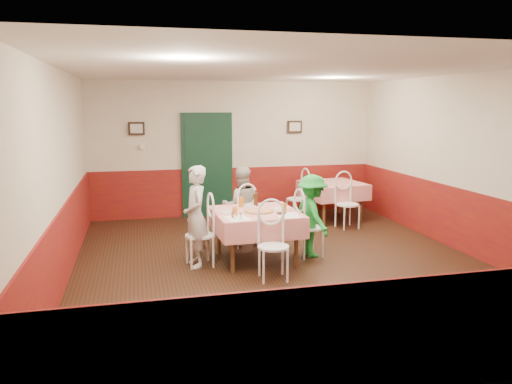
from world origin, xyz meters
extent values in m
plane|color=black|center=(0.00, 0.00, 0.00)|extent=(7.00, 7.00, 0.00)
plane|color=white|center=(0.00, 0.00, 2.80)|extent=(7.00, 7.00, 0.00)
cube|color=beige|center=(0.00, 3.50, 1.40)|extent=(6.00, 0.10, 2.80)
cube|color=beige|center=(0.00, -3.50, 1.40)|extent=(6.00, 0.10, 2.80)
cube|color=beige|center=(-3.00, 0.00, 1.40)|extent=(0.10, 7.00, 2.80)
cube|color=beige|center=(3.00, 0.00, 1.40)|extent=(0.10, 7.00, 2.80)
cube|color=maroon|center=(0.00, 3.48, 0.50)|extent=(6.00, 0.03, 1.00)
cube|color=maroon|center=(0.00, -3.48, 0.50)|extent=(6.00, 0.03, 1.00)
cube|color=maroon|center=(-2.98, 0.00, 0.50)|extent=(0.03, 7.00, 1.00)
cube|color=maroon|center=(2.98, 0.00, 0.50)|extent=(0.03, 7.00, 1.00)
cube|color=black|center=(-0.60, 3.45, 1.05)|extent=(0.96, 0.06, 2.10)
cube|color=black|center=(-2.00, 3.45, 1.85)|extent=(0.32, 0.03, 0.26)
cube|color=black|center=(1.30, 3.45, 1.85)|extent=(0.32, 0.03, 0.26)
cube|color=white|center=(-1.90, 3.45, 1.50)|extent=(0.10, 0.03, 0.10)
cube|color=red|center=(-0.33, 0.23, 0.38)|extent=(1.27, 1.27, 0.77)
cube|color=red|center=(1.84, 2.55, 0.38)|extent=(1.26, 1.26, 0.77)
cylinder|color=#B74723|center=(-0.30, 0.17, 0.77)|extent=(0.42, 0.42, 0.03)
cylinder|color=white|center=(-0.74, 0.22, 0.77)|extent=(0.26, 0.26, 0.01)
cylinder|color=white|center=(0.07, 0.28, 0.77)|extent=(0.26, 0.26, 0.01)
cylinder|color=white|center=(-0.35, 0.63, 0.77)|extent=(0.26, 0.26, 0.01)
cylinder|color=#BF7219|center=(-0.70, -0.03, 0.82)|extent=(0.07, 0.07, 0.13)
cylinder|color=#BF7219|center=(0.05, 0.05, 0.83)|extent=(0.08, 0.08, 0.14)
cylinder|color=#BF7219|center=(-0.47, 0.60, 0.84)|extent=(0.09, 0.09, 0.15)
cylinder|color=#381C0A|center=(-0.24, 0.61, 0.87)|extent=(0.07, 0.07, 0.23)
cylinder|color=silver|center=(-0.74, -0.21, 0.81)|extent=(0.04, 0.04, 0.09)
cylinder|color=silver|center=(-0.66, -0.24, 0.81)|extent=(0.04, 0.04, 0.09)
cylinder|color=#B23319|center=(-0.75, -0.12, 0.81)|extent=(0.04, 0.04, 0.09)
cube|color=white|center=(-0.69, -0.16, 0.76)|extent=(0.37, 0.45, 0.00)
cube|color=white|center=(0.05, -0.15, 0.76)|extent=(0.36, 0.44, 0.00)
cube|color=black|center=(-0.02, -0.05, 0.77)|extent=(0.11, 0.09, 0.02)
imported|color=gray|center=(-1.23, 0.19, 0.73)|extent=(0.40, 0.56, 1.47)
imported|color=gray|center=(-0.36, 1.13, 0.66)|extent=(0.68, 0.55, 1.32)
imported|color=gray|center=(0.57, 0.27, 0.64)|extent=(0.57, 0.88, 1.27)
camera|label=1|loc=(-2.02, -6.80, 2.33)|focal=35.00mm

